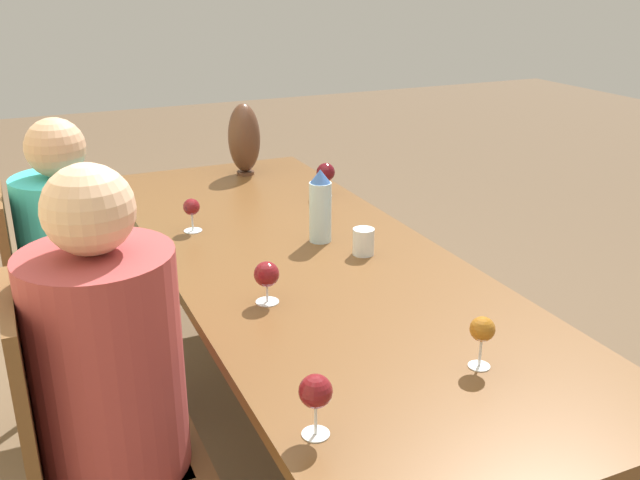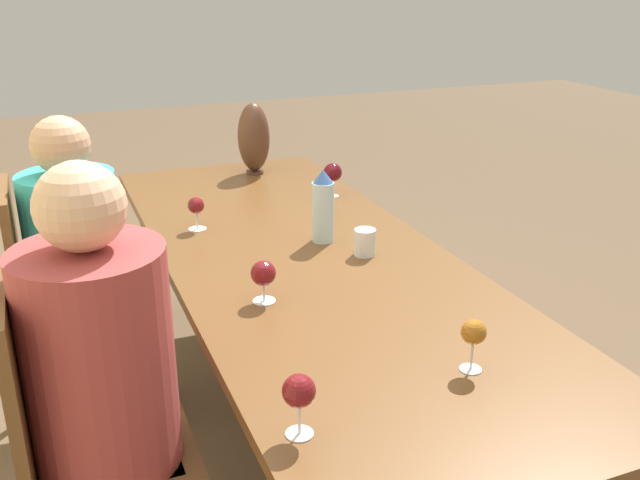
% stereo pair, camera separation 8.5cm
% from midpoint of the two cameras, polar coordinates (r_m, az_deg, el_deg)
% --- Properties ---
extents(ground_plane, '(14.00, 14.00, 0.00)m').
position_cam_midpoint_polar(ground_plane, '(2.85, -0.02, -15.17)').
color(ground_plane, brown).
extents(dining_table, '(2.61, 0.95, 0.74)m').
position_cam_midpoint_polar(dining_table, '(2.51, -0.02, -2.64)').
color(dining_table, brown).
rests_on(dining_table, ground_plane).
extents(water_bottle, '(0.08, 0.08, 0.27)m').
position_cam_midpoint_polar(water_bottle, '(2.58, 1.18, 2.67)').
color(water_bottle, '#ADCCD6').
rests_on(water_bottle, dining_table).
extents(water_tumbler, '(0.08, 0.08, 0.09)m').
position_cam_midpoint_polar(water_tumbler, '(2.48, 4.59, -0.18)').
color(water_tumbler, silver).
rests_on(water_tumbler, dining_table).
extents(vase, '(0.15, 0.15, 0.34)m').
position_cam_midpoint_polar(vase, '(3.45, -4.62, 8.15)').
color(vase, '#4C2D1E').
rests_on(vase, dining_table).
extents(wine_glass_0, '(0.07, 0.07, 0.13)m').
position_cam_midpoint_polar(wine_glass_0, '(2.74, -9.01, 2.64)').
color(wine_glass_0, silver).
rests_on(wine_glass_0, dining_table).
extents(wine_glass_1, '(0.08, 0.08, 0.13)m').
position_cam_midpoint_polar(wine_glass_1, '(2.12, -3.41, -2.76)').
color(wine_glass_1, silver).
rests_on(wine_glass_1, dining_table).
extents(wine_glass_2, '(0.07, 0.07, 0.15)m').
position_cam_midpoint_polar(wine_glass_2, '(1.53, -0.08, -12.11)').
color(wine_glass_2, silver).
rests_on(wine_glass_2, dining_table).
extents(wine_glass_3, '(0.08, 0.08, 0.15)m').
position_cam_midpoint_polar(wine_glass_3, '(3.10, 1.81, 5.39)').
color(wine_glass_3, silver).
rests_on(wine_glass_3, dining_table).
extents(wine_glass_4, '(0.06, 0.06, 0.14)m').
position_cam_midpoint_polar(wine_glass_4, '(1.81, 13.51, -7.30)').
color(wine_glass_4, silver).
rests_on(wine_glass_4, dining_table).
extents(chair_near, '(0.44, 0.44, 0.99)m').
position_cam_midpoint_polar(chair_near, '(1.99, -17.48, -15.61)').
color(chair_near, brown).
rests_on(chair_near, ground_plane).
extents(chair_far, '(0.44, 0.44, 0.99)m').
position_cam_midpoint_polar(chair_far, '(2.76, -19.28, -5.02)').
color(chair_far, brown).
rests_on(chair_far, ground_plane).
extents(person_near, '(0.37, 0.37, 1.28)m').
position_cam_midpoint_polar(person_near, '(1.91, -15.25, -11.45)').
color(person_near, '#2D2D38').
rests_on(person_near, ground_plane).
extents(person_far, '(0.33, 0.33, 1.22)m').
position_cam_midpoint_polar(person_far, '(2.71, -17.72, -2.27)').
color(person_far, '#2D2D38').
rests_on(person_far, ground_plane).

